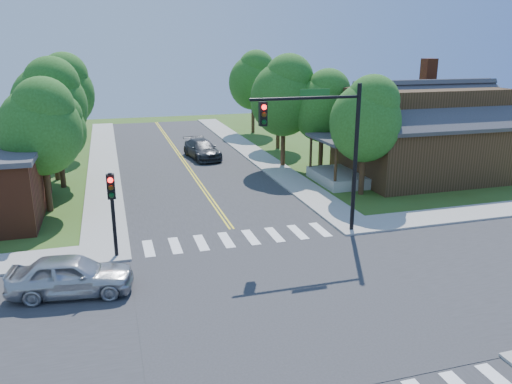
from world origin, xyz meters
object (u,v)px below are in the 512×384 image
object	(u,v)px
signal_mast_ne	(324,136)
house_ne	(421,129)
car_silver	(71,276)
car_dgrey	(202,150)
signal_pole_nw	(112,200)

from	to	relation	value
signal_mast_ne	house_ne	bearing A→B (deg)	37.68
car_silver	car_dgrey	size ratio (longest dim) A/B	0.88
signal_mast_ne	car_silver	distance (m)	12.24
signal_pole_nw	car_silver	bearing A→B (deg)	-119.36
signal_pole_nw	car_silver	world-z (taller)	signal_pole_nw
signal_mast_ne	house_ne	size ratio (longest dim) A/B	0.55
house_ne	car_dgrey	size ratio (longest dim) A/B	2.47
house_ne	car_silver	distance (m)	25.30
signal_pole_nw	car_dgrey	size ratio (longest dim) A/B	0.72
signal_pole_nw	car_dgrey	bearing A→B (deg)	68.64
car_silver	car_dgrey	xyz separation A→B (m)	(8.85, 21.36, -0.02)
car_dgrey	signal_pole_nw	bearing A→B (deg)	-118.92
car_silver	signal_mast_ne	bearing A→B (deg)	-67.14
signal_pole_nw	house_ne	size ratio (longest dim) A/B	0.29
signal_pole_nw	car_silver	distance (m)	3.86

